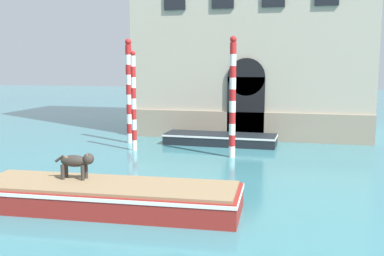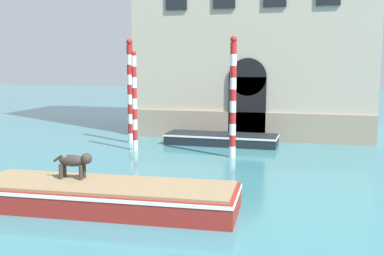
% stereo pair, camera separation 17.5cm
% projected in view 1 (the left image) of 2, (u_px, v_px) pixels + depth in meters
% --- Properties ---
extents(boat_foreground, '(6.24, 2.10, 0.60)m').
position_uv_depth(boat_foreground, '(106.00, 195.00, 10.26)').
color(boat_foreground, maroon).
rests_on(boat_foreground, ground_plane).
extents(dog_on_deck, '(0.97, 0.33, 0.65)m').
position_uv_depth(dog_on_deck, '(77.00, 161.00, 10.55)').
color(dog_on_deck, '#332D28').
rests_on(dog_on_deck, boat_foreground).
extents(boat_moored_near_palazzo, '(4.61, 1.51, 0.45)m').
position_uv_depth(boat_moored_near_palazzo, '(220.00, 139.00, 18.50)').
color(boat_moored_near_palazzo, black).
rests_on(boat_moored_near_palazzo, ground_plane).
extents(mooring_pole_0, '(0.26, 0.26, 4.32)m').
position_uv_depth(mooring_pole_0, '(129.00, 91.00, 18.60)').
color(mooring_pole_0, white).
rests_on(mooring_pole_0, ground_plane).
extents(mooring_pole_1, '(0.19, 0.19, 3.78)m').
position_uv_depth(mooring_pole_1, '(134.00, 101.00, 16.99)').
color(mooring_pole_1, white).
rests_on(mooring_pole_1, ground_plane).
extents(mooring_pole_2, '(0.24, 0.24, 4.26)m').
position_uv_depth(mooring_pole_2, '(233.00, 97.00, 15.69)').
color(mooring_pole_2, white).
rests_on(mooring_pole_2, ground_plane).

